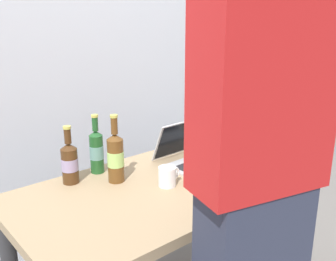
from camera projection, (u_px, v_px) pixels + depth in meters
name	position (u px, v px, depth m)	size (l,w,h in m)	color
desk	(167.00, 202.00, 1.82)	(1.41, 0.76, 0.71)	#9E8460
laptop	(190.00, 154.00, 2.01)	(0.31, 0.31, 0.21)	#B7BABC
beer_bottle_amber	(116.00, 156.00, 1.77)	(0.08, 0.08, 0.32)	brown
beer_bottle_brown	(97.00, 150.00, 1.88)	(0.07, 0.07, 0.29)	#1E5123
beer_bottle_dark	(70.00, 162.00, 1.76)	(0.08, 0.08, 0.27)	#472B14
person_figure	(256.00, 186.00, 1.20)	(0.45, 0.34, 1.84)	#2D3347
coffee_mug	(168.00, 176.00, 1.75)	(0.11, 0.08, 0.09)	white
back_wall	(68.00, 42.00, 2.28)	(6.00, 0.10, 2.60)	silver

